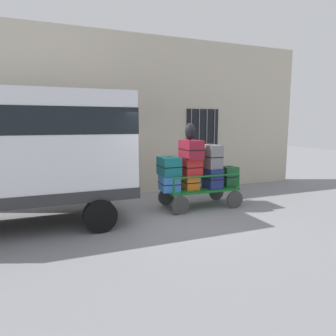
# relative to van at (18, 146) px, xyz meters

# --- Properties ---
(ground_plane) EXTENTS (40.00, 40.00, 0.00)m
(ground_plane) POSITION_rel_van_xyz_m (3.38, -0.35, -1.80)
(ground_plane) COLOR gray
(building_wall) EXTENTS (12.00, 0.38, 5.00)m
(building_wall) POSITION_rel_van_xyz_m (3.38, 2.34, 0.70)
(building_wall) COLOR #BCB29E
(building_wall) RESTS_ON ground
(van) EXTENTS (4.80, 2.01, 2.95)m
(van) POSITION_rel_van_xyz_m (0.00, 0.00, 0.00)
(van) COLOR silver
(van) RESTS_ON ground
(luggage_cart) EXTENTS (2.08, 1.02, 0.52)m
(luggage_cart) POSITION_rel_van_xyz_m (4.39, 0.04, -1.40)
(luggage_cart) COLOR #146023
(luggage_cart) RESTS_ON ground
(cart_railing) EXTENTS (1.95, 0.88, 0.41)m
(cart_railing) POSITION_rel_van_xyz_m (4.39, 0.04, -0.94)
(cart_railing) COLOR #146023
(cart_railing) RESTS_ON luggage_cart
(suitcase_left_bottom) EXTENTS (0.51, 0.62, 0.41)m
(suitcase_left_bottom) POSITION_rel_van_xyz_m (3.48, 0.03, -1.07)
(suitcase_left_bottom) COLOR #3372C6
(suitcase_left_bottom) RESTS_ON luggage_cart
(suitcase_left_middle) EXTENTS (0.49, 0.64, 0.48)m
(suitcase_left_middle) POSITION_rel_van_xyz_m (3.48, 0.05, -0.63)
(suitcase_left_middle) COLOR #0F5960
(suitcase_left_middle) RESTS_ON suitcase_left_bottom
(suitcase_midleft_bottom) EXTENTS (0.39, 0.47, 0.40)m
(suitcase_midleft_bottom) POSITION_rel_van_xyz_m (4.09, 0.03, -1.08)
(suitcase_midleft_bottom) COLOR orange
(suitcase_midleft_bottom) RESTS_ON luggage_cart
(suitcase_midleft_middle) EXTENTS (0.47, 0.58, 0.43)m
(suitcase_midleft_middle) POSITION_rel_van_xyz_m (4.09, 0.01, -0.67)
(suitcase_midleft_middle) COLOR #B21E1E
(suitcase_midleft_middle) RESTS_ON suitcase_midleft_bottom
(suitcase_midleft_top) EXTENTS (0.47, 0.78, 0.49)m
(suitcase_midleft_top) POSITION_rel_van_xyz_m (4.09, 0.01, -0.21)
(suitcase_midleft_top) COLOR maroon
(suitcase_midleft_top) RESTS_ON suitcase_midleft_middle
(suitcase_center_bottom) EXTENTS (0.41, 0.77, 0.54)m
(suitcase_center_bottom) POSITION_rel_van_xyz_m (4.69, 0.02, -1.01)
(suitcase_center_bottom) COLOR navy
(suitcase_center_bottom) RESTS_ON luggage_cart
(suitcase_center_middle) EXTENTS (0.40, 0.68, 0.63)m
(suitcase_center_middle) POSITION_rel_van_xyz_m (4.69, 0.02, -0.42)
(suitcase_center_middle) COLOR slate
(suitcase_center_middle) RESTS_ON suitcase_center_bottom
(suitcase_midright_bottom) EXTENTS (0.41, 0.48, 0.55)m
(suitcase_midright_bottom) POSITION_rel_van_xyz_m (5.30, 0.05, -1.01)
(suitcase_midright_bottom) COLOR #194C28
(suitcase_midright_bottom) RESTS_ON luggage_cart
(backpack) EXTENTS (0.27, 0.22, 0.44)m
(backpack) POSITION_rel_van_xyz_m (4.06, 0.02, 0.26)
(backpack) COLOR black
(backpack) RESTS_ON suitcase_midleft_top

